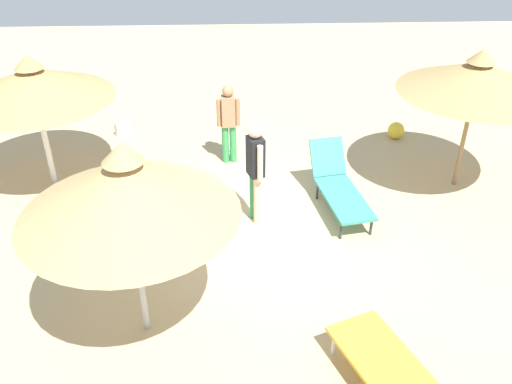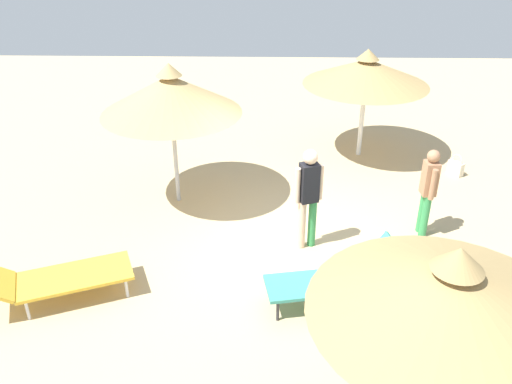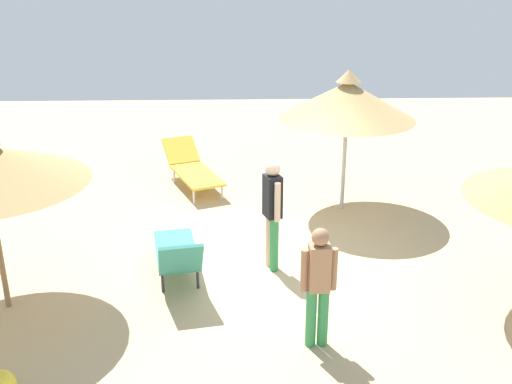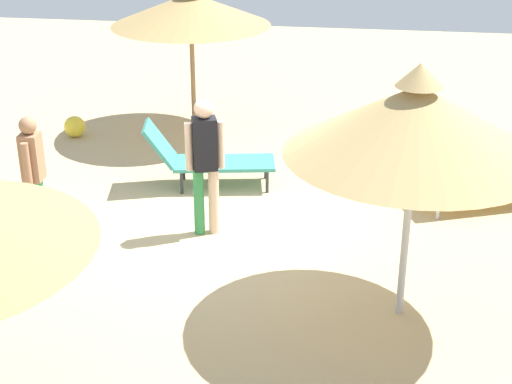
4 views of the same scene
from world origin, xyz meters
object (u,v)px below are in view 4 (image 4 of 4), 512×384
at_px(parasol_umbrella_far_right, 191,9).
at_px(lounge_chair_back, 205,158).
at_px(person_standing_front, 34,172).
at_px(lounge_chair_center, 499,175).
at_px(beach_ball, 75,127).
at_px(parasol_umbrella_near_left, 416,121).
at_px(person_standing_far_left, 205,158).

bearing_deg(parasol_umbrella_far_right, lounge_chair_back, 16.25).
bearing_deg(person_standing_front, lounge_chair_center, 108.35).
height_order(lounge_chair_back, beach_ball, lounge_chair_back).
relative_size(lounge_chair_back, beach_ball, 5.37).
bearing_deg(person_standing_front, parasol_umbrella_far_right, 166.01).
height_order(parasol_umbrella_far_right, parasol_umbrella_near_left, parasol_umbrella_near_left).
xyz_separation_m(parasol_umbrella_near_left, person_standing_front, (-1.06, -4.33, -1.22)).
xyz_separation_m(parasol_umbrella_near_left, lounge_chair_center, (-2.94, 1.35, -1.69)).
bearing_deg(person_standing_front, parasol_umbrella_near_left, 76.26).
bearing_deg(parasol_umbrella_near_left, lounge_chair_back, -137.42).
xyz_separation_m(person_standing_far_left, beach_ball, (-3.07, -2.86, -0.82)).
bearing_deg(beach_ball, person_standing_far_left, 42.99).
relative_size(parasol_umbrella_near_left, beach_ball, 7.55).
height_order(parasol_umbrella_far_right, person_standing_front, parasol_umbrella_far_right).
xyz_separation_m(lounge_chair_center, person_standing_front, (1.88, -5.68, 0.47)).
xyz_separation_m(lounge_chair_back, beach_ball, (-1.67, -2.55, -0.26)).
xyz_separation_m(parasol_umbrella_near_left, beach_ball, (-4.56, -5.20, -1.92)).
bearing_deg(lounge_chair_center, person_standing_far_left, -68.38).
bearing_deg(parasol_umbrella_near_left, parasol_umbrella_far_right, -147.25).
bearing_deg(lounge_chair_back, person_standing_front, -42.58).
xyz_separation_m(lounge_chair_center, person_standing_far_left, (1.46, -3.68, 0.60)).
distance_m(parasol_umbrella_near_left, beach_ball, 7.17).
distance_m(parasol_umbrella_near_left, lounge_chair_center, 3.65).
distance_m(person_standing_far_left, beach_ball, 4.28).
distance_m(parasol_umbrella_far_right, lounge_chair_center, 5.41).
xyz_separation_m(parasol_umbrella_far_right, lounge_chair_center, (2.21, 4.66, -1.64)).
distance_m(lounge_chair_back, lounge_chair_center, 4.00).
bearing_deg(lounge_chair_back, parasol_umbrella_near_left, 42.58).
relative_size(lounge_chair_back, lounge_chair_center, 0.83).
height_order(lounge_chair_center, person_standing_far_left, person_standing_far_left).
height_order(parasol_umbrella_far_right, lounge_chair_center, parasol_umbrella_far_right).
xyz_separation_m(person_standing_far_left, person_standing_front, (0.42, -2.00, -0.13)).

